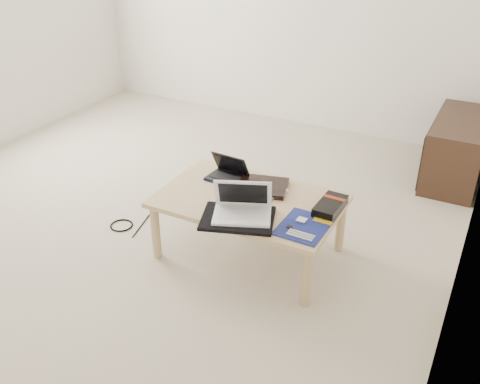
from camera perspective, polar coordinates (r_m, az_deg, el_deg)
The scene contains 14 objects.
ground at distance 3.98m, azimuth -7.53°, elevation -1.53°, with size 4.00×4.00×0.00m, color #C0B19C.
coffee_table at distance 3.27m, azimuth 1.00°, elevation -1.45°, with size 1.10×0.70×0.40m.
media_cabinet at distance 4.59m, azimuth 22.07°, elevation 4.27°, with size 0.41×0.90×0.50m.
book at distance 3.35m, azimuth 2.44°, elevation 0.60°, with size 0.36×0.32×0.03m.
netbook at distance 3.46m, azimuth -1.29°, elevation 1.96°, with size 0.26×0.20×0.17m.
tablet at distance 3.28m, azimuth 0.44°, elevation -0.23°, with size 0.23×0.18×0.01m.
remote at distance 3.26m, azimuth 3.54°, elevation -0.41°, with size 0.12×0.24×0.02m.
neoprene_sleeve at distance 3.03m, azimuth -0.23°, elevation -2.83°, with size 0.41×0.30×0.02m, color black.
white_laptop at distance 3.03m, azimuth 0.26°, elevation -1.66°, with size 0.39×0.34×0.22m.
motherboard at distance 3.00m, azimuth 6.86°, elevation -3.65°, with size 0.27×0.33×0.02m.
gpu_box at distance 3.16m, azimuth 9.60°, elevation -1.51°, with size 0.14×0.27×0.06m.
cable_coil at distance 3.33m, azimuth -1.84°, elevation 0.15°, with size 0.10×0.10×0.01m, color black.
floor_cable_coil at distance 3.81m, azimuth -12.53°, elevation -3.49°, with size 0.16×0.16×0.01m, color black.
floor_cable_trail at distance 3.79m, azimuth -10.42°, elevation -3.45°, with size 0.01×0.01×0.32m, color black.
Camera 1 is at (2.03, -2.77, 2.02)m, focal length 40.00 mm.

